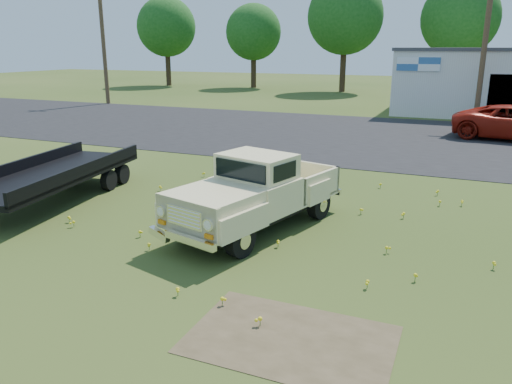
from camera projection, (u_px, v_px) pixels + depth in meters
ground at (270, 251)px, 10.62m from camera, size 140.00×140.00×0.00m
asphalt_lot at (384, 138)px, 23.88m from camera, size 90.00×14.00×0.02m
dirt_patch_a at (291, 339)px, 7.40m from camera, size 3.00×2.00×0.01m
dirt_patch_b at (250, 197)px, 14.46m from camera, size 2.20×1.60×0.01m
utility_pole_west at (103, 41)px, 37.03m from camera, size 1.60×0.30×9.00m
utility_pole_mid at (485, 39)px, 27.28m from camera, size 1.60×0.30×9.00m
treeline_a at (166, 27)px, 54.71m from camera, size 6.40×6.40×9.52m
treeline_b at (253, 32)px, 52.02m from camera, size 5.76×5.76×8.57m
treeline_c at (345, 16)px, 46.60m from camera, size 7.04×7.04×10.47m
treeline_d at (460, 18)px, 43.82m from camera, size 6.72×6.72×10.00m
vintage_pickup_truck at (257, 192)px, 11.69m from camera, size 3.22×5.37×1.83m
flatbed_trailer at (51, 170)px, 13.88m from camera, size 2.98×6.65×1.75m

